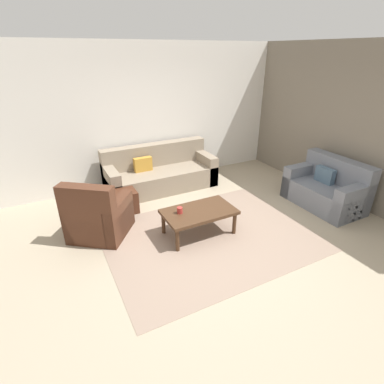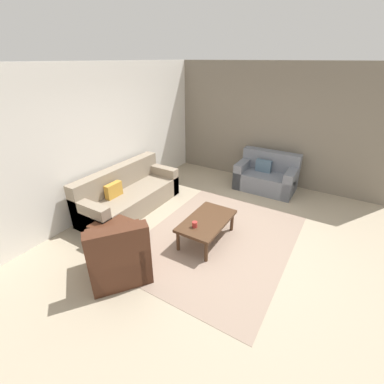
{
  "view_description": "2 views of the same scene",
  "coord_description": "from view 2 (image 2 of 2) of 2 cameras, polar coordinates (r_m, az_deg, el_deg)",
  "views": [
    {
      "loc": [
        -2.0,
        -3.28,
        2.62
      ],
      "look_at": [
        -0.17,
        0.25,
        0.71
      ],
      "focal_mm": 27.67,
      "sensor_mm": 36.0,
      "label": 1
    },
    {
      "loc": [
        -3.47,
        -1.59,
        2.85
      ],
      "look_at": [
        0.12,
        0.59,
        0.73
      ],
      "focal_mm": 24.97,
      "sensor_mm": 36.0,
      "label": 2
    }
  ],
  "objects": [
    {
      "name": "stone_feature_panel",
      "position": [
        6.81,
        17.61,
        13.3
      ],
      "size": [
        0.12,
        5.2,
        2.8
      ],
      "primitive_type": "cube",
      "color": "slate",
      "rests_on": "ground_plane"
    },
    {
      "name": "rear_partition",
      "position": [
        5.63,
        -18.71,
        10.47
      ],
      "size": [
        6.0,
        0.12,
        2.8
      ],
      "primitive_type": "cube",
      "color": "silver",
      "rests_on": "ground_plane"
    },
    {
      "name": "coffee_table",
      "position": [
        4.55,
        3.17,
        -6.43
      ],
      "size": [
        1.1,
        0.64,
        0.41
      ],
      "color": "#472D1C",
      "rests_on": "ground_plane"
    },
    {
      "name": "couch_main",
      "position": [
        5.69,
        -13.68,
        -0.67
      ],
      "size": [
        2.23,
        0.87,
        0.88
      ],
      "color": "gray",
      "rests_on": "ground_plane"
    },
    {
      "name": "ottoman",
      "position": [
        4.75,
        -16.53,
        -8.41
      ],
      "size": [
        0.56,
        0.56,
        0.4
      ],
      "primitive_type": "cube",
      "color": "#4C2819",
      "rests_on": "ground_plane"
    },
    {
      "name": "couch_loveseat",
      "position": [
        6.65,
        15.67,
        3.23
      ],
      "size": [
        0.81,
        1.34,
        0.88
      ],
      "color": "slate",
      "rests_on": "ground_plane"
    },
    {
      "name": "armchair_leather",
      "position": [
        4.02,
        -15.29,
        -13.6
      ],
      "size": [
        1.12,
        1.12,
        0.95
      ],
      "color": "#4C2819",
      "rests_on": "ground_plane"
    },
    {
      "name": "cup",
      "position": [
        4.31,
        0.59,
        -6.95
      ],
      "size": [
        0.08,
        0.08,
        0.1
      ],
      "primitive_type": "cylinder",
      "color": "#B2332D",
      "rests_on": "coffee_table"
    },
    {
      "name": "ground_plane",
      "position": [
        4.76,
        5.47,
        -10.13
      ],
      "size": [
        8.0,
        8.0,
        0.0
      ],
      "primitive_type": "plane",
      "color": "tan"
    },
    {
      "name": "area_rug",
      "position": [
        4.76,
        5.48,
        -10.09
      ],
      "size": [
        3.09,
        2.38,
        0.01
      ],
      "primitive_type": "cube",
      "color": "gray",
      "rests_on": "ground_plane"
    }
  ]
}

